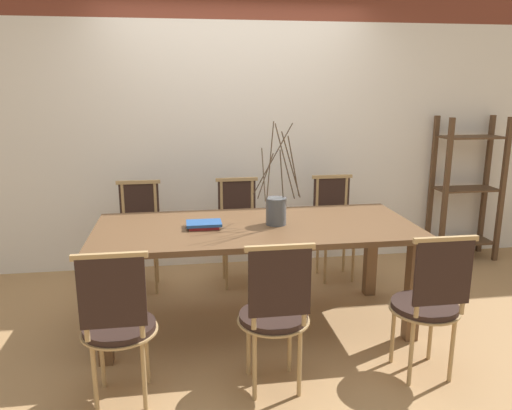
% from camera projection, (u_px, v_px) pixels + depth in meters
% --- Properties ---
extents(ground_plane, '(16.00, 16.00, 0.00)m').
position_uv_depth(ground_plane, '(256.00, 323.00, 3.78)').
color(ground_plane, '#A87F51').
extents(wall_rear, '(12.00, 0.06, 3.20)m').
position_uv_depth(wall_rear, '(234.00, 102.00, 4.72)').
color(wall_rear, white).
rests_on(wall_rear, ground_plane).
extents(dining_table, '(2.30, 1.00, 0.77)m').
position_uv_depth(dining_table, '(256.00, 238.00, 3.62)').
color(dining_table, brown).
rests_on(dining_table, ground_plane).
extents(chair_near_leftend, '(0.43, 0.43, 0.94)m').
position_uv_depth(chair_near_leftend, '(118.00, 321.00, 2.72)').
color(chair_near_leftend, black).
rests_on(chair_near_leftend, ground_plane).
extents(chair_near_left, '(0.43, 0.43, 0.94)m').
position_uv_depth(chair_near_left, '(275.00, 311.00, 2.85)').
color(chair_near_left, black).
rests_on(chair_near_left, ground_plane).
extents(chair_near_center, '(0.43, 0.43, 0.94)m').
position_uv_depth(chair_near_center, '(429.00, 300.00, 2.98)').
color(chair_near_center, black).
rests_on(chair_near_center, ground_plane).
extents(chair_far_leftend, '(0.43, 0.43, 0.94)m').
position_uv_depth(chair_far_leftend, '(140.00, 232.00, 4.34)').
color(chair_far_leftend, black).
rests_on(chair_far_leftend, ground_plane).
extents(chair_far_left, '(0.43, 0.43, 0.94)m').
position_uv_depth(chair_far_left, '(239.00, 228.00, 4.47)').
color(chair_far_left, black).
rests_on(chair_far_left, ground_plane).
extents(chair_far_center, '(0.43, 0.43, 0.94)m').
position_uv_depth(chair_far_center, '(334.00, 224.00, 4.60)').
color(chair_far_center, black).
rests_on(chair_far_center, ground_plane).
extents(vase_centerpiece, '(0.33, 0.33, 0.74)m').
position_uv_depth(vase_centerpiece, '(276.00, 209.00, 3.59)').
color(vase_centerpiece, '#4C5156').
rests_on(vase_centerpiece, dining_table).
extents(book_stack, '(0.25, 0.17, 0.04)m').
position_uv_depth(book_stack, '(204.00, 225.00, 3.53)').
color(book_stack, maroon).
rests_on(book_stack, dining_table).
extents(shelving_rack, '(0.65, 0.33, 1.46)m').
position_uv_depth(shelving_rack, '(466.00, 189.00, 5.05)').
color(shelving_rack, '#513823').
rests_on(shelving_rack, ground_plane).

